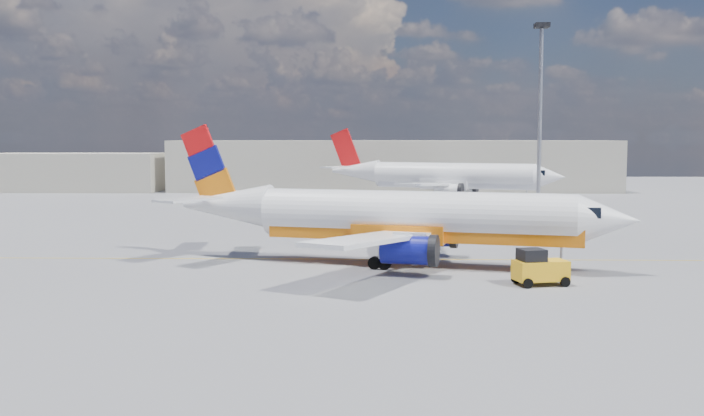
{
  "coord_description": "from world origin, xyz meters",
  "views": [
    {
      "loc": [
        1.36,
        -50.92,
        8.42
      ],
      "look_at": [
        0.08,
        3.9,
        3.5
      ],
      "focal_mm": 40.0,
      "sensor_mm": 36.0,
      "label": 1
    }
  ],
  "objects_px": {
    "second_jet": "(446,177)",
    "traffic_cone": "(415,260)",
    "main_jet": "(401,218)",
    "gse_tug": "(539,268)"
  },
  "relations": [
    {
      "from": "gse_tug",
      "to": "traffic_cone",
      "type": "relative_size",
      "value": 5.08
    },
    {
      "from": "main_jet",
      "to": "traffic_cone",
      "type": "distance_m",
      "value": 2.99
    },
    {
      "from": "main_jet",
      "to": "second_jet",
      "type": "bearing_deg",
      "value": 95.72
    },
    {
      "from": "second_jet",
      "to": "traffic_cone",
      "type": "relative_size",
      "value": 50.13
    },
    {
      "from": "second_jet",
      "to": "main_jet",
      "type": "bearing_deg",
      "value": -78.72
    },
    {
      "from": "main_jet",
      "to": "traffic_cone",
      "type": "bearing_deg",
      "value": 12.84
    },
    {
      "from": "main_jet",
      "to": "traffic_cone",
      "type": "xyz_separation_m",
      "value": [
        0.94,
        -0.03,
        -2.84
      ]
    },
    {
      "from": "gse_tug",
      "to": "second_jet",
      "type": "bearing_deg",
      "value": 76.13
    },
    {
      "from": "traffic_cone",
      "to": "main_jet",
      "type": "bearing_deg",
      "value": 178.43
    },
    {
      "from": "main_jet",
      "to": "gse_tug",
      "type": "xyz_separation_m",
      "value": [
        7.64,
        -7.03,
        -2.15
      ]
    }
  ]
}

